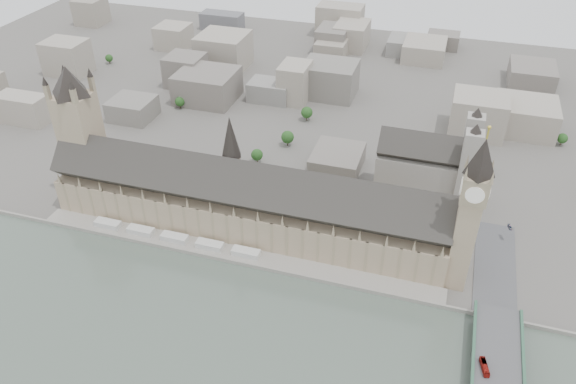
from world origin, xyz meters
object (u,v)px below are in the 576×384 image
(elizabeth_tower, at_px, (471,206))
(red_bus_north, at_px, (484,367))
(westminster_abbey, at_px, (428,167))
(victoria_tower, at_px, (80,128))
(palace_of_westminster, at_px, (245,202))
(car_approach, at_px, (510,227))

(elizabeth_tower, distance_m, red_bus_north, 84.11)
(westminster_abbey, bearing_deg, victoria_tower, -163.50)
(palace_of_westminster, distance_m, westminster_abbey, 134.09)
(palace_of_westminster, bearing_deg, westminster_abbey, 34.17)
(elizabeth_tower, relative_size, westminster_abbey, 1.58)
(westminster_abbey, distance_m, red_bus_north, 161.85)
(victoria_tower, distance_m, car_approach, 296.27)
(red_bus_north, bearing_deg, westminster_abbey, 91.69)
(victoria_tower, relative_size, red_bus_north, 8.82)
(red_bus_north, bearing_deg, car_approach, 69.22)
(car_approach, bearing_deg, red_bus_north, -114.40)
(elizabeth_tower, relative_size, victoria_tower, 1.07)
(palace_of_westminster, relative_size, westminster_abbey, 3.90)
(victoria_tower, relative_size, car_approach, 18.38)
(victoria_tower, bearing_deg, elizabeth_tower, -3.96)
(westminster_abbey, xyz_separation_m, car_approach, (58.06, -35.00, -14.04))
(red_bus_north, bearing_deg, victoria_tower, 148.48)
(palace_of_westminster, relative_size, red_bus_north, 23.36)
(victoria_tower, xyz_separation_m, westminster_abbey, (232.92, 69.00, -30.12))
(victoria_tower, height_order, car_approach, victoria_tower)
(elizabeth_tower, xyz_separation_m, red_bus_north, (17.28, -68.09, -46.26))
(westminster_abbey, relative_size, red_bus_north, 5.99)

